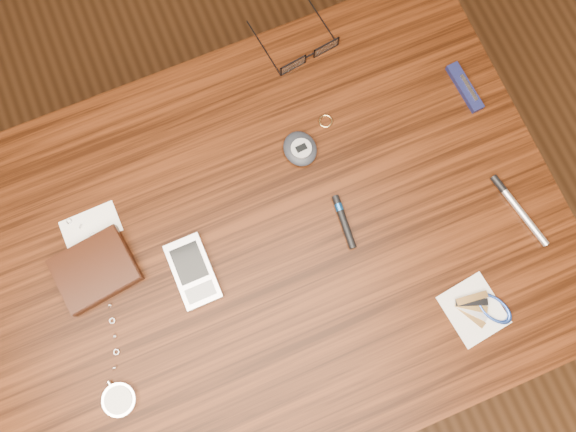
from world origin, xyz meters
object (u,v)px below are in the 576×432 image
at_px(pedometer, 300,149).
at_px(silver_pen, 515,205).
at_px(desk, 258,258).
at_px(pocket_knife, 465,87).
at_px(eyeglasses, 308,53).
at_px(pocket_watch, 118,393).
at_px(notepad_keys, 484,309).
at_px(wallet_and_card, 95,269).
at_px(pda_phone, 193,272).

xyz_separation_m(pedometer, silver_pen, (0.29, -0.22, -0.01)).
relative_size(desk, pocket_knife, 10.67).
bearing_deg(pedometer, eyeglasses, 62.80).
bearing_deg(pocket_watch, notepad_keys, -10.02).
height_order(desk, notepad_keys, notepad_keys).
xyz_separation_m(wallet_and_card, eyeglasses, (0.45, 0.21, -0.00)).
xyz_separation_m(desk, silver_pen, (0.42, -0.10, 0.11)).
xyz_separation_m(pedometer, notepad_keys, (0.16, -0.35, -0.01)).
bearing_deg(notepad_keys, pocket_watch, 169.98).
distance_m(desk, silver_pen, 0.44).
relative_size(eyeglasses, notepad_keys, 1.22).
height_order(desk, pedometer, pedometer).
bearing_deg(wallet_and_card, pedometer, 8.87).
relative_size(pda_phone, pedometer, 1.71).
bearing_deg(silver_pen, notepad_keys, -133.31).
bearing_deg(notepad_keys, silver_pen, 46.69).
bearing_deg(eyeglasses, silver_pen, -60.98).
distance_m(pocket_watch, silver_pen, 0.69).
relative_size(desk, pocket_watch, 3.08).
relative_size(pocket_watch, pda_phone, 2.92).
distance_m(wallet_and_card, notepad_keys, 0.61).
height_order(pedometer, pocket_knife, pedometer).
xyz_separation_m(pocket_watch, notepad_keys, (0.57, -0.10, -0.00)).
height_order(desk, eyeglasses, eyeglasses).
relative_size(wallet_and_card, pocket_knife, 1.67).
xyz_separation_m(pda_phone, pedometer, (0.23, 0.12, 0.00)).
distance_m(pocket_watch, pda_phone, 0.21).
bearing_deg(wallet_and_card, pocket_watch, -98.71).
xyz_separation_m(desk, pda_phone, (-0.10, 0.00, 0.11)).
height_order(pocket_watch, notepad_keys, pocket_watch).
bearing_deg(desk, wallet_and_card, 164.75).
height_order(wallet_and_card, pocket_knife, wallet_and_card).
relative_size(wallet_and_card, pocket_watch, 0.48).
xyz_separation_m(wallet_and_card, pocket_knife, (0.68, 0.05, -0.01)).
xyz_separation_m(pda_phone, silver_pen, (0.52, -0.10, -0.00)).
height_order(pocket_watch, pocket_knife, pocket_watch).
bearing_deg(eyeglasses, notepad_keys, -80.40).
bearing_deg(pocket_watch, pocket_knife, 19.08).
relative_size(desk, wallet_and_card, 6.38).
distance_m(pedometer, notepad_keys, 0.39).
relative_size(eyeglasses, silver_pen, 0.98).
relative_size(wallet_and_card, silver_pen, 1.15).
bearing_deg(desk, pda_phone, 177.96).
height_order(desk, pocket_watch, pocket_watch).
relative_size(notepad_keys, silver_pen, 0.80).
xyz_separation_m(eyeglasses, pda_phone, (-0.31, -0.27, -0.00)).
bearing_deg(silver_pen, pedometer, 142.28).
bearing_deg(wallet_and_card, pocket_knife, 4.46).
relative_size(eyeglasses, pocket_watch, 0.41).
height_order(pedometer, notepad_keys, pedometer).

